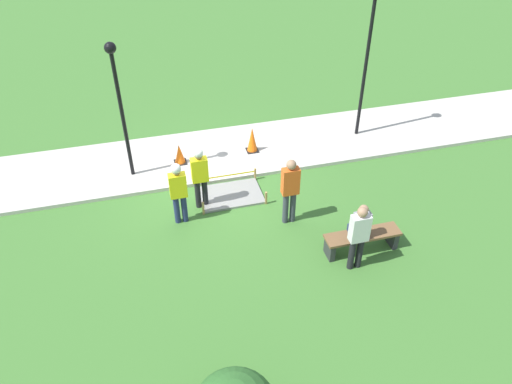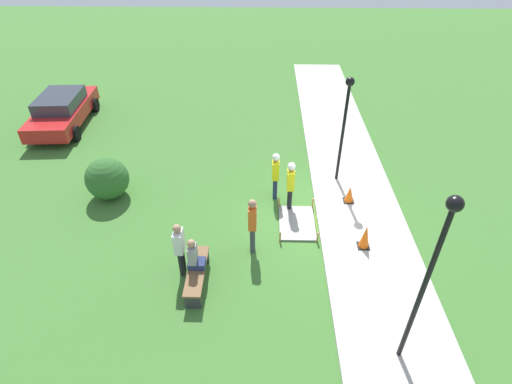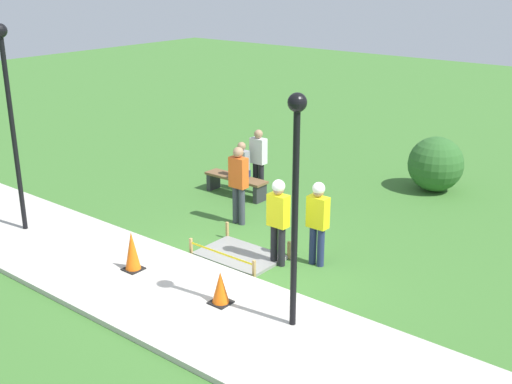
{
  "view_description": "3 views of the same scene",
  "coord_description": "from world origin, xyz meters",
  "px_view_note": "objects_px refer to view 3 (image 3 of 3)",
  "views": [
    {
      "loc": [
        1.56,
        10.71,
        7.93
      ],
      "look_at": [
        -0.71,
        2.15,
        1.18
      ],
      "focal_mm": 35.0,
      "sensor_mm": 36.0,
      "label": 1
    },
    {
      "loc": [
        -9.79,
        1.67,
        8.08
      ],
      "look_at": [
        -0.09,
        1.92,
        0.94
      ],
      "focal_mm": 28.0,
      "sensor_mm": 36.0,
      "label": 2
    },
    {
      "loc": [
        7.05,
        -8.13,
        5.42
      ],
      "look_at": [
        -0.84,
        1.67,
        0.99
      ],
      "focal_mm": 45.0,
      "sensor_mm": 36.0,
      "label": 3
    }
  ],
  "objects_px": {
    "worker_assistant": "(318,217)",
    "lamppost_near": "(296,178)",
    "park_bench": "(236,182)",
    "bystander_in_orange_shirt": "(239,181)",
    "person_seated_on_bench": "(241,164)",
    "traffic_cone_near_patch": "(132,251)",
    "traffic_cone_far_patch": "(220,288)",
    "worker_supervisor": "(278,215)",
    "bystander_in_gray_shirt": "(258,158)",
    "lamppost_far": "(9,101)"
  },
  "relations": [
    {
      "from": "worker_assistant",
      "to": "lamppost_near",
      "type": "height_order",
      "value": "lamppost_near"
    },
    {
      "from": "park_bench",
      "to": "bystander_in_orange_shirt",
      "type": "xyz_separation_m",
      "value": [
        1.27,
        -1.39,
        0.66
      ]
    },
    {
      "from": "park_bench",
      "to": "person_seated_on_bench",
      "type": "bearing_deg",
      "value": 21.71
    },
    {
      "from": "lamppost_near",
      "to": "worker_assistant",
      "type": "bearing_deg",
      "value": 114.84
    },
    {
      "from": "traffic_cone_near_patch",
      "to": "lamppost_near",
      "type": "height_order",
      "value": "lamppost_near"
    },
    {
      "from": "traffic_cone_far_patch",
      "to": "lamppost_near",
      "type": "relative_size",
      "value": 0.16
    },
    {
      "from": "person_seated_on_bench",
      "to": "traffic_cone_near_patch",
      "type": "bearing_deg",
      "value": -74.89
    },
    {
      "from": "traffic_cone_far_patch",
      "to": "park_bench",
      "type": "distance_m",
      "value": 5.65
    },
    {
      "from": "worker_supervisor",
      "to": "lamppost_near",
      "type": "xyz_separation_m",
      "value": [
        1.6,
        -1.73,
        1.51
      ]
    },
    {
      "from": "park_bench",
      "to": "traffic_cone_near_patch",
      "type": "bearing_deg",
      "value": -73.26
    },
    {
      "from": "bystander_in_gray_shirt",
      "to": "traffic_cone_far_patch",
      "type": "bearing_deg",
      "value": -57.6
    },
    {
      "from": "bystander_in_orange_shirt",
      "to": "lamppost_near",
      "type": "bearing_deg",
      "value": -38.97
    },
    {
      "from": "bystander_in_orange_shirt",
      "to": "bystander_in_gray_shirt",
      "type": "distance_m",
      "value": 2.05
    },
    {
      "from": "lamppost_far",
      "to": "bystander_in_gray_shirt",
      "type": "bearing_deg",
      "value": 65.53
    },
    {
      "from": "park_bench",
      "to": "worker_supervisor",
      "type": "relative_size",
      "value": 1.01
    },
    {
      "from": "traffic_cone_near_patch",
      "to": "lamppost_far",
      "type": "xyz_separation_m",
      "value": [
        -3.33,
        -0.14,
        2.4
      ]
    },
    {
      "from": "person_seated_on_bench",
      "to": "lamppost_near",
      "type": "bearing_deg",
      "value": -42.57
    },
    {
      "from": "worker_supervisor",
      "to": "lamppost_near",
      "type": "bearing_deg",
      "value": -47.29
    },
    {
      "from": "traffic_cone_near_patch",
      "to": "traffic_cone_far_patch",
      "type": "relative_size",
      "value": 1.31
    },
    {
      "from": "person_seated_on_bench",
      "to": "bystander_in_orange_shirt",
      "type": "bearing_deg",
      "value": -51.51
    },
    {
      "from": "worker_supervisor",
      "to": "bystander_in_orange_shirt",
      "type": "xyz_separation_m",
      "value": [
        -1.93,
        1.12,
        -0.01
      ]
    },
    {
      "from": "traffic_cone_far_patch",
      "to": "lamppost_far",
      "type": "height_order",
      "value": "lamppost_far"
    },
    {
      "from": "traffic_cone_near_patch",
      "to": "traffic_cone_far_patch",
      "type": "distance_m",
      "value": 2.11
    },
    {
      "from": "lamppost_near",
      "to": "bystander_in_gray_shirt",
      "type": "bearing_deg",
      "value": 133.43
    },
    {
      "from": "bystander_in_orange_shirt",
      "to": "bystander_in_gray_shirt",
      "type": "bearing_deg",
      "value": 116.35
    },
    {
      "from": "worker_supervisor",
      "to": "bystander_in_gray_shirt",
      "type": "xyz_separation_m",
      "value": [
        -2.83,
        2.95,
        -0.08
      ]
    },
    {
      "from": "worker_assistant",
      "to": "lamppost_near",
      "type": "relative_size",
      "value": 0.45
    },
    {
      "from": "park_bench",
      "to": "lamppost_far",
      "type": "xyz_separation_m",
      "value": [
        -1.97,
        -4.67,
        2.53
      ]
    },
    {
      "from": "traffic_cone_far_patch",
      "to": "traffic_cone_near_patch",
      "type": "bearing_deg",
      "value": -177.79
    },
    {
      "from": "worker_assistant",
      "to": "bystander_in_gray_shirt",
      "type": "bearing_deg",
      "value": 143.91
    },
    {
      "from": "lamppost_near",
      "to": "lamppost_far",
      "type": "xyz_separation_m",
      "value": [
        -6.76,
        -0.43,
        0.35
      ]
    },
    {
      "from": "traffic_cone_near_patch",
      "to": "bystander_in_gray_shirt",
      "type": "bearing_deg",
      "value": 101.39
    },
    {
      "from": "bystander_in_gray_shirt",
      "to": "worker_supervisor",
      "type": "bearing_deg",
      "value": -46.15
    },
    {
      "from": "worker_supervisor",
      "to": "worker_assistant",
      "type": "xyz_separation_m",
      "value": [
        0.59,
        0.46,
        -0.03
      ]
    },
    {
      "from": "traffic_cone_near_patch",
      "to": "lamppost_near",
      "type": "xyz_separation_m",
      "value": [
        3.43,
        0.3,
        2.05
      ]
    },
    {
      "from": "traffic_cone_near_patch",
      "to": "worker_assistant",
      "type": "distance_m",
      "value": 3.51
    },
    {
      "from": "person_seated_on_bench",
      "to": "lamppost_far",
      "type": "xyz_separation_m",
      "value": [
        -2.1,
        -4.72,
        2.03
      ]
    },
    {
      "from": "person_seated_on_bench",
      "to": "bystander_in_gray_shirt",
      "type": "height_order",
      "value": "bystander_in_gray_shirt"
    },
    {
      "from": "person_seated_on_bench",
      "to": "worker_assistant",
      "type": "height_order",
      "value": "worker_assistant"
    },
    {
      "from": "traffic_cone_near_patch",
      "to": "bystander_in_gray_shirt",
      "type": "relative_size",
      "value": 0.46
    },
    {
      "from": "traffic_cone_near_patch",
      "to": "lamppost_near",
      "type": "distance_m",
      "value": 4.01
    },
    {
      "from": "bystander_in_orange_shirt",
      "to": "traffic_cone_near_patch",
      "type": "bearing_deg",
      "value": -88.24
    },
    {
      "from": "park_bench",
      "to": "worker_assistant",
      "type": "height_order",
      "value": "worker_assistant"
    },
    {
      "from": "traffic_cone_near_patch",
      "to": "park_bench",
      "type": "xyz_separation_m",
      "value": [
        -1.36,
        4.54,
        -0.13
      ]
    },
    {
      "from": "traffic_cone_near_patch",
      "to": "bystander_in_gray_shirt",
      "type": "xyz_separation_m",
      "value": [
        -1.0,
        4.98,
        0.46
      ]
    },
    {
      "from": "person_seated_on_bench",
      "to": "lamppost_near",
      "type": "height_order",
      "value": "lamppost_near"
    },
    {
      "from": "park_bench",
      "to": "bystander_in_orange_shirt",
      "type": "distance_m",
      "value": 1.99
    },
    {
      "from": "person_seated_on_bench",
      "to": "lamppost_far",
      "type": "height_order",
      "value": "lamppost_far"
    },
    {
      "from": "person_seated_on_bench",
      "to": "worker_assistant",
      "type": "bearing_deg",
      "value": -29.86
    },
    {
      "from": "park_bench",
      "to": "person_seated_on_bench",
      "type": "xyz_separation_m",
      "value": [
        0.13,
        0.05,
        0.5
      ]
    }
  ]
}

